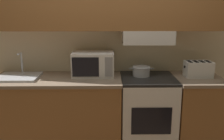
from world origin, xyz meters
TOP-DOWN VIEW (x-y plane):
  - ground_plane at (0.00, 0.00)m, footprint 16.00×16.00m
  - wall_back at (0.01, -0.07)m, footprint 5.07×0.38m
  - lower_counter_main at (-0.59, -0.32)m, footprint 1.50×0.66m
  - lower_counter_right_stub at (1.07, -0.32)m, footprint 0.54×0.66m
  - stove_range at (0.48, -0.32)m, footprint 0.63×0.64m
  - cooking_pot at (0.40, -0.25)m, footprint 0.30×0.22m
  - microwave at (-0.17, -0.21)m, footprint 0.49×0.37m
  - toaster at (1.07, -0.30)m, footprint 0.32×0.20m
  - sink_basin at (-1.04, -0.32)m, footprint 0.48×0.41m

SIDE VIEW (x-z plane):
  - ground_plane at x=0.00m, z-range 0.00..0.00m
  - stove_range at x=0.48m, z-range 0.00..0.93m
  - lower_counter_main at x=-0.59m, z-range 0.00..0.93m
  - lower_counter_right_stub at x=1.07m, z-range 0.00..0.93m
  - sink_basin at x=-1.04m, z-range 0.81..1.09m
  - cooking_pot at x=0.40m, z-range 0.93..1.05m
  - toaster at x=1.07m, z-range 0.93..1.11m
  - microwave at x=-0.17m, z-range 0.93..1.21m
  - wall_back at x=0.01m, z-range 0.26..2.81m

